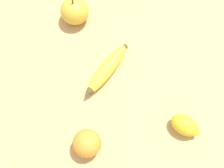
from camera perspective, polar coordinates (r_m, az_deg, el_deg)
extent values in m
plane|color=tan|center=(0.72, 7.29, 4.04)|extent=(3.00, 3.00, 0.00)
ellipsoid|color=yellow|center=(0.69, -1.10, 3.14)|extent=(0.15, 0.15, 0.04)
cone|color=brown|center=(0.66, -5.27, -1.95)|extent=(0.03, 0.03, 0.03)
sphere|color=brown|center=(0.72, 2.85, 8.11)|extent=(0.01, 0.01, 0.01)
sphere|color=orange|center=(0.62, -5.48, -12.73)|extent=(0.07, 0.07, 0.07)
ellipsoid|color=gold|center=(0.76, -8.12, 15.42)|extent=(0.08, 0.08, 0.07)
cylinder|color=#4C3319|center=(0.73, -8.57, 17.30)|extent=(0.00, 0.00, 0.01)
ellipsoid|color=yellow|center=(0.66, 15.52, -8.64)|extent=(0.08, 0.08, 0.05)
sphere|color=yellow|center=(0.66, 17.98, -10.04)|extent=(0.01, 0.01, 0.01)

